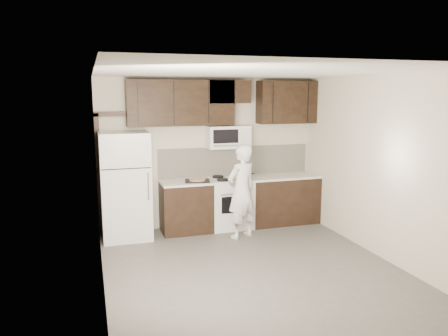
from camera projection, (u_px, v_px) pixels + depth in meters
name	position (u px, v px, depth m)	size (l,w,h in m)	color
floor	(252.00, 269.00, 6.10)	(4.50, 4.50, 0.00)	#514E4C
back_wall	(209.00, 153.00, 7.99)	(4.00, 4.00, 0.00)	beige
ceiling	(254.00, 72.00, 5.65)	(4.50, 4.50, 0.00)	white
counter_run	(245.00, 202.00, 8.03)	(2.95, 0.64, 0.91)	black
stove	(230.00, 203.00, 7.94)	(0.76, 0.66, 0.94)	silver
backsplash	(235.00, 161.00, 8.16)	(2.90, 0.02, 0.54)	beige
upper_cabinets	(223.00, 101.00, 7.73)	(3.48, 0.35, 0.78)	black
microwave	(228.00, 137.00, 7.85)	(0.76, 0.42, 0.40)	silver
refrigerator	(125.00, 186.00, 7.28)	(0.80, 0.76, 1.80)	silver
door_trim	(101.00, 163.00, 7.41)	(0.50, 0.08, 2.12)	black
saucepan	(242.00, 175.00, 7.76)	(0.32, 0.19, 0.18)	silver
baking_tray	(197.00, 181.00, 7.58)	(0.42, 0.32, 0.02)	black
pizza	(197.00, 180.00, 7.58)	(0.29, 0.29, 0.02)	tan
person	(241.00, 191.00, 7.31)	(0.58, 0.38, 1.60)	white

